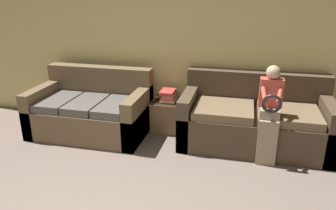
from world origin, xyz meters
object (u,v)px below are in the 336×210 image
(couch_main, at_px, (254,121))
(child_left_seated, at_px, (270,110))
(couch_side, at_px, (92,111))
(book_stack, at_px, (169,95))
(side_shelf, at_px, (168,114))

(couch_main, relative_size, child_left_seated, 1.64)
(couch_side, bearing_deg, couch_main, 3.54)
(book_stack, bearing_deg, couch_main, -9.59)
(couch_side, height_order, side_shelf, couch_side)
(couch_side, bearing_deg, child_left_seated, -6.11)
(child_left_seated, bearing_deg, couch_main, 110.18)
(couch_side, distance_m, book_stack, 1.15)
(couch_side, height_order, child_left_seated, child_left_seated)
(couch_main, height_order, couch_side, couch_main)
(child_left_seated, height_order, book_stack, child_left_seated)
(side_shelf, bearing_deg, couch_side, -161.98)
(couch_side, bearing_deg, side_shelf, 18.02)
(couch_main, distance_m, child_left_seated, 0.54)
(couch_main, height_order, child_left_seated, child_left_seated)
(couch_side, distance_m, child_left_seated, 2.50)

